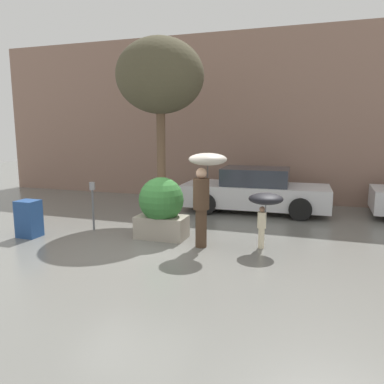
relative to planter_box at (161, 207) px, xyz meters
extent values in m
plane|color=slate|center=(-0.29, -0.94, -0.77)|extent=(40.00, 40.00, 0.00)
cube|color=#8C6B5B|center=(-0.29, 5.56, 2.23)|extent=(18.00, 0.30, 6.00)
cube|color=#9E9384|center=(0.00, 0.00, -0.50)|extent=(1.21, 0.67, 0.54)
sphere|color=#337033|center=(0.00, 0.00, 0.18)|extent=(1.07, 1.07, 1.07)
cylinder|color=#473323|center=(1.11, -0.37, -0.34)|extent=(0.25, 0.25, 0.86)
cylinder|color=#473323|center=(1.11, -0.37, 0.43)|extent=(0.36, 0.36, 0.68)
sphere|color=tan|center=(1.11, -0.37, 0.89)|extent=(0.23, 0.23, 0.23)
cylinder|color=#4C4C51|center=(1.22, -0.25, 0.83)|extent=(0.02, 0.02, 0.72)
ellipsoid|color=beige|center=(1.22, -0.25, 1.19)|extent=(0.84, 0.84, 0.27)
cylinder|color=beige|center=(2.40, -0.05, -0.54)|extent=(0.13, 0.13, 0.46)
cylinder|color=beige|center=(2.40, -0.05, -0.13)|extent=(0.19, 0.19, 0.36)
sphere|color=#997056|center=(2.40, -0.05, 0.11)|extent=(0.12, 0.12, 0.12)
cylinder|color=#4C4C51|center=(2.48, -0.09, 0.12)|extent=(0.02, 0.02, 0.47)
ellipsoid|color=black|center=(2.48, -0.09, 0.35)|extent=(0.74, 0.74, 0.24)
cube|color=silver|center=(1.67, 3.71, -0.25)|extent=(4.59, 1.92, 0.68)
cube|color=#2D333D|center=(1.67, 3.71, 0.36)|extent=(2.09, 1.57, 0.53)
cylinder|color=black|center=(0.29, 2.78, -0.44)|extent=(0.66, 0.24, 0.66)
cylinder|color=black|center=(0.23, 4.55, -0.44)|extent=(0.66, 0.24, 0.66)
cylinder|color=black|center=(3.10, 2.87, -0.44)|extent=(0.66, 0.24, 0.66)
cylinder|color=black|center=(3.05, 4.64, -0.44)|extent=(0.66, 0.24, 0.66)
cylinder|color=brown|center=(-0.85, 2.05, 0.93)|extent=(0.26, 0.26, 3.41)
ellipsoid|color=#4C4733|center=(-0.85, 2.05, 3.32)|extent=(2.50, 2.50, 2.12)
cylinder|color=#595B60|center=(-1.98, 0.12, -0.24)|extent=(0.05, 0.05, 1.06)
cylinder|color=gray|center=(-1.98, 0.12, 0.39)|extent=(0.14, 0.14, 0.20)
cube|color=navy|center=(-3.11, -0.92, -0.32)|extent=(0.50, 0.44, 0.90)
camera|label=1|loc=(3.44, -8.09, 1.83)|focal=35.00mm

